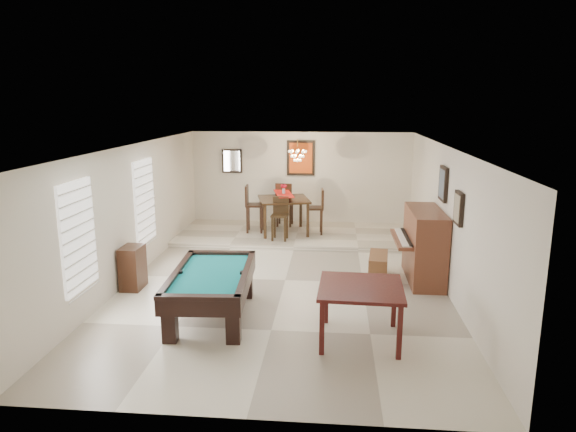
% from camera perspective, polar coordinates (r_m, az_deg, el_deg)
% --- Properties ---
extents(ground_plane, '(6.00, 9.00, 0.02)m').
position_cam_1_polar(ground_plane, '(10.10, -0.31, -7.19)').
color(ground_plane, beige).
extents(wall_back, '(6.00, 0.04, 2.60)m').
position_cam_1_polar(wall_back, '(14.14, 1.43, 4.06)').
color(wall_back, silver).
rests_on(wall_back, ground_plane).
extents(wall_front, '(6.00, 0.04, 2.60)m').
position_cam_1_polar(wall_front, '(5.47, -4.90, -10.25)').
color(wall_front, silver).
rests_on(wall_front, ground_plane).
extents(wall_left, '(0.04, 9.00, 2.60)m').
position_cam_1_polar(wall_left, '(10.45, -16.93, 0.41)').
color(wall_left, silver).
rests_on(wall_left, ground_plane).
extents(wall_right, '(0.04, 9.00, 2.60)m').
position_cam_1_polar(wall_right, '(9.91, 17.22, -0.26)').
color(wall_right, silver).
rests_on(wall_right, ground_plane).
extents(ceiling, '(6.00, 9.00, 0.04)m').
position_cam_1_polar(ceiling, '(9.53, -0.33, 7.74)').
color(ceiling, white).
rests_on(ceiling, wall_back).
extents(dining_step, '(6.00, 2.50, 0.12)m').
position_cam_1_polar(dining_step, '(13.17, 1.04, -2.10)').
color(dining_step, beige).
rests_on(dining_step, ground_plane).
extents(window_left_front, '(0.06, 1.00, 1.70)m').
position_cam_1_polar(window_left_front, '(8.47, -22.29, -2.11)').
color(window_left_front, white).
rests_on(window_left_front, wall_left).
extents(window_left_rear, '(0.06, 1.00, 1.70)m').
position_cam_1_polar(window_left_rear, '(10.96, -15.66, 1.58)').
color(window_left_rear, white).
rests_on(window_left_rear, wall_left).
extents(pool_table, '(1.33, 2.28, 0.74)m').
position_cam_1_polar(pool_table, '(8.42, -8.45, -8.72)').
color(pool_table, black).
rests_on(pool_table, ground_plane).
extents(square_table, '(1.24, 1.24, 0.83)m').
position_cam_1_polar(square_table, '(7.65, 8.02, -10.62)').
color(square_table, '#360F0D').
rests_on(square_table, ground_plane).
extents(upright_piano, '(0.93, 1.67, 1.39)m').
position_cam_1_polar(upright_piano, '(10.24, 14.01, -3.16)').
color(upright_piano, brown).
rests_on(upright_piano, ground_plane).
extents(piano_bench, '(0.45, 0.93, 0.50)m').
position_cam_1_polar(piano_bench, '(10.23, 9.98, -5.59)').
color(piano_bench, brown).
rests_on(piano_bench, ground_plane).
extents(apothecary_chest, '(0.36, 0.54, 0.80)m').
position_cam_1_polar(apothecary_chest, '(9.98, -16.88, -5.50)').
color(apothecary_chest, black).
rests_on(apothecary_chest, ground_plane).
extents(dining_table, '(1.46, 1.46, 1.01)m').
position_cam_1_polar(dining_table, '(13.05, -0.48, 0.31)').
color(dining_table, black).
rests_on(dining_table, dining_step).
extents(flower_vase, '(0.17, 0.17, 0.26)m').
position_cam_1_polar(flower_vase, '(12.93, -0.49, 3.06)').
color(flower_vase, red).
rests_on(flower_vase, dining_table).
extents(dining_chair_south, '(0.41, 0.41, 1.04)m').
position_cam_1_polar(dining_chair_south, '(12.36, -0.92, -0.32)').
color(dining_chair_south, black).
rests_on(dining_chair_south, dining_step).
extents(dining_chair_north, '(0.46, 0.46, 1.18)m').
position_cam_1_polar(dining_chair_north, '(13.78, -0.36, 1.34)').
color(dining_chair_north, black).
rests_on(dining_chair_north, dining_step).
extents(dining_chair_west, '(0.47, 0.47, 1.20)m').
position_cam_1_polar(dining_chair_west, '(13.14, -3.71, 0.81)').
color(dining_chair_west, black).
rests_on(dining_chair_west, dining_step).
extents(dining_chair_east, '(0.46, 0.46, 1.14)m').
position_cam_1_polar(dining_chair_east, '(12.95, 2.98, 0.51)').
color(dining_chair_east, black).
rests_on(dining_chair_east, dining_step).
extents(chandelier, '(0.44, 0.44, 0.60)m').
position_cam_1_polar(chandelier, '(12.74, 1.06, 7.19)').
color(chandelier, '#FFE5B2').
rests_on(chandelier, ceiling).
extents(back_painting, '(0.75, 0.06, 0.95)m').
position_cam_1_polar(back_painting, '(14.02, 1.43, 6.46)').
color(back_painting, '#D84C14').
rests_on(back_painting, wall_back).
extents(back_mirror, '(0.55, 0.06, 0.65)m').
position_cam_1_polar(back_mirror, '(14.29, -6.24, 6.10)').
color(back_mirror, white).
rests_on(back_mirror, wall_back).
extents(right_picture_upper, '(0.06, 0.55, 0.65)m').
position_cam_1_polar(right_picture_upper, '(10.08, 16.87, 3.45)').
color(right_picture_upper, slate).
rests_on(right_picture_upper, wall_right).
extents(right_picture_lower, '(0.06, 0.45, 0.55)m').
position_cam_1_polar(right_picture_lower, '(8.87, 18.44, 0.82)').
color(right_picture_lower, gray).
rests_on(right_picture_lower, wall_right).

